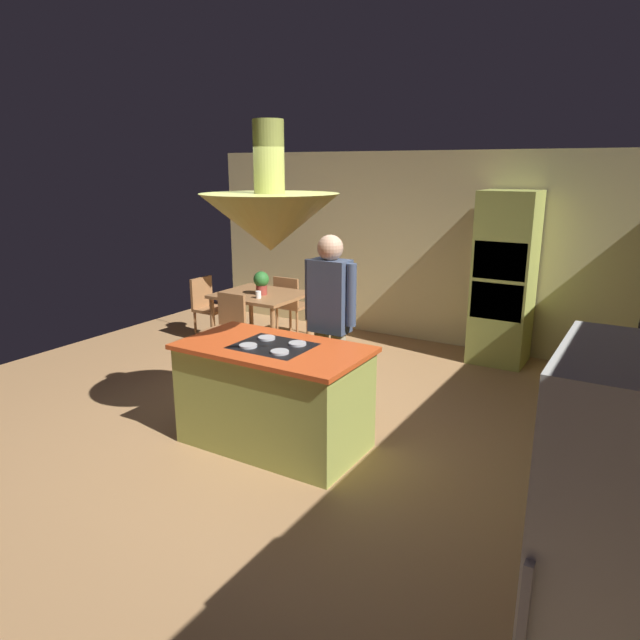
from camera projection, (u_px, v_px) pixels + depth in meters
ground at (288, 435)px, 5.21m from camera, size 8.16×8.16×0.00m
wall_back at (430, 249)px, 7.73m from camera, size 6.80×0.10×2.55m
kitchen_island at (274, 395)px, 4.92m from camera, size 1.59×0.89×0.92m
oven_tower at (504, 279)px, 6.91m from camera, size 0.66×0.62×2.08m
dining_table at (261, 301)px, 7.45m from camera, size 1.08×0.93×0.76m
person_at_island at (330, 316)px, 5.30m from camera, size 0.53×0.24×1.77m
range_hood at (270, 219)px, 4.53m from camera, size 1.10×1.10×1.00m
pendant_light_over_table at (258, 207)px, 7.14m from camera, size 0.32×0.32×0.82m
chair_facing_island at (227, 325)px, 6.93m from camera, size 0.40×0.40×0.87m
chair_by_back_wall at (290, 302)px, 8.06m from camera, size 0.40×0.40×0.87m
chair_at_corner at (208, 304)px, 7.95m from camera, size 0.40×0.40×0.87m
potted_plant_on_table at (261, 282)px, 7.32m from camera, size 0.20×0.20×0.30m
cup_on_table at (258, 295)px, 7.15m from camera, size 0.07×0.07×0.09m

